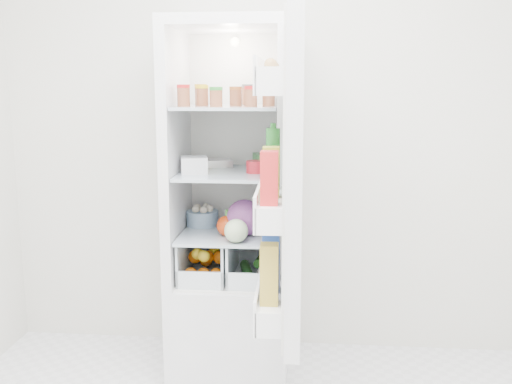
# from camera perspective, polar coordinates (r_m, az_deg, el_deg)

# --- Properties ---
(room_walls) EXTENTS (3.02, 3.02, 2.61)m
(room_walls) POSITION_cam_1_polar(r_m,az_deg,el_deg) (1.65, -1.30, 14.26)
(room_walls) COLOR silver
(room_walls) RESTS_ON ground
(refrigerator) EXTENTS (0.60, 0.60, 1.80)m
(refrigerator) POSITION_cam_1_polar(r_m,az_deg,el_deg) (3.02, -2.40, -5.14)
(refrigerator) COLOR silver
(refrigerator) RESTS_ON ground
(shelf_low) EXTENTS (0.49, 0.53, 0.01)m
(shelf_low) POSITION_cam_1_polar(r_m,az_deg,el_deg) (2.94, -2.57, -4.07)
(shelf_low) COLOR #A7B5C4
(shelf_low) RESTS_ON refrigerator
(shelf_mid) EXTENTS (0.49, 0.53, 0.02)m
(shelf_mid) POSITION_cam_1_polar(r_m,az_deg,el_deg) (2.88, -2.62, 1.91)
(shelf_mid) COLOR #A7B5C4
(shelf_mid) RESTS_ON refrigerator
(shelf_top) EXTENTS (0.49, 0.53, 0.02)m
(shelf_top) POSITION_cam_1_polar(r_m,az_deg,el_deg) (2.85, -2.68, 8.48)
(shelf_top) COLOR #A7B5C4
(shelf_top) RESTS_ON refrigerator
(crisper_left) EXTENTS (0.23, 0.46, 0.22)m
(crisper_left) POSITION_cam_1_polar(r_m,az_deg,el_deg) (3.00, -4.89, -6.41)
(crisper_left) COLOR silver
(crisper_left) RESTS_ON refrigerator
(crisper_right) EXTENTS (0.23, 0.46, 0.22)m
(crisper_right) POSITION_cam_1_polar(r_m,az_deg,el_deg) (2.97, -0.19, -6.56)
(crisper_right) COLOR silver
(crisper_right) RESTS_ON refrigerator
(condiment_jars) EXTENTS (0.46, 0.34, 0.08)m
(condiment_jars) POSITION_cam_1_polar(r_m,az_deg,el_deg) (2.79, -3.05, 9.46)
(condiment_jars) COLOR #B21919
(condiment_jars) RESTS_ON shelf_top
(squeeze_bottle) EXTENTS (0.07, 0.07, 0.19)m
(squeeze_bottle) POSITION_cam_1_polar(r_m,az_deg,el_deg) (2.86, 1.72, 10.60)
(squeeze_bottle) COLOR silver
(squeeze_bottle) RESTS_ON shelf_top
(tub_white) EXTENTS (0.16, 0.16, 0.08)m
(tub_white) POSITION_cam_1_polar(r_m,az_deg,el_deg) (2.83, -6.23, 2.70)
(tub_white) COLOR silver
(tub_white) RESTS_ON shelf_mid
(tin_red) EXTENTS (0.11, 0.11, 0.06)m
(tin_red) POSITION_cam_1_polar(r_m,az_deg,el_deg) (2.83, -0.08, 2.53)
(tin_red) COLOR red
(tin_red) RESTS_ON shelf_mid
(foil_tray) EXTENTS (0.18, 0.16, 0.04)m
(foil_tray) POSITION_cam_1_polar(r_m,az_deg,el_deg) (3.06, -3.94, 2.90)
(foil_tray) COLOR white
(foil_tray) RESTS_ON shelf_mid
(tub_green) EXTENTS (0.14, 0.16, 0.08)m
(tub_green) POSITION_cam_1_polar(r_m,az_deg,el_deg) (2.95, 0.89, 3.06)
(tub_green) COLOR #3E8941
(tub_green) RESTS_ON shelf_mid
(red_cabbage) EXTENTS (0.18, 0.18, 0.18)m
(red_cabbage) POSITION_cam_1_polar(r_m,az_deg,el_deg) (2.84, -1.16, -2.58)
(red_cabbage) COLOR #4E1D55
(red_cabbage) RESTS_ON shelf_low
(bell_pepper) EXTENTS (0.10, 0.10, 0.10)m
(bell_pepper) POSITION_cam_1_polar(r_m,az_deg,el_deg) (2.84, -2.92, -3.39)
(bell_pepper) COLOR #BC320B
(bell_pepper) RESTS_ON shelf_low
(mushroom_bowl) EXTENTS (0.20, 0.20, 0.08)m
(mushroom_bowl) POSITION_cam_1_polar(r_m,az_deg,el_deg) (3.06, -5.37, -2.62)
(mushroom_bowl) COLOR #83A3C3
(mushroom_bowl) RESTS_ON shelf_low
(salad_bag) EXTENTS (0.11, 0.11, 0.11)m
(salad_bag) POSITION_cam_1_polar(r_m,az_deg,el_deg) (2.72, -2.00, -3.90)
(salad_bag) COLOR #ADC392
(salad_bag) RESTS_ON shelf_low
(citrus_pile) EXTENTS (0.20, 0.31, 0.16)m
(citrus_pile) POSITION_cam_1_polar(r_m,az_deg,el_deg) (2.97, -5.07, -7.01)
(citrus_pile) COLOR #DC590B
(citrus_pile) RESTS_ON refrigerator
(veg_pile) EXTENTS (0.16, 0.30, 0.10)m
(veg_pile) POSITION_cam_1_polar(r_m,az_deg,el_deg) (2.98, -0.09, -7.43)
(veg_pile) COLOR #1F4C19
(veg_pile) RESTS_ON refrigerator
(fridge_door) EXTENTS (0.18, 0.60, 1.30)m
(fridge_door) POSITION_cam_1_polar(r_m,az_deg,el_deg) (2.28, 3.09, 0.68)
(fridge_door) COLOR silver
(fridge_door) RESTS_ON refrigerator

